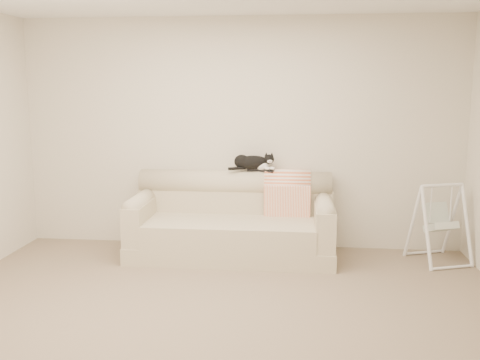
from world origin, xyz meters
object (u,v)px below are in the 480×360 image
at_px(sofa, 232,223).
at_px(remote_b, 266,171).
at_px(remote_a, 255,170).
at_px(baby_swing, 439,223).
at_px(tuxedo_cat, 253,162).

height_order(sofa, remote_b, remote_b).
distance_m(remote_a, baby_swing, 2.04).
distance_m(sofa, tuxedo_cat, 0.72).
height_order(sofa, remote_a, remote_a).
bearing_deg(remote_a, sofa, -132.62).
relative_size(sofa, remote_a, 11.96).
bearing_deg(remote_b, sofa, -149.79).
bearing_deg(sofa, baby_swing, -0.22).
xyz_separation_m(tuxedo_cat, baby_swing, (1.99, -0.25, -0.58)).
xyz_separation_m(sofa, remote_a, (0.23, 0.25, 0.56)).
height_order(sofa, tuxedo_cat, tuxedo_cat).
bearing_deg(remote_a, tuxedo_cat, -171.97).
xyz_separation_m(sofa, baby_swing, (2.19, -0.01, 0.07)).
bearing_deg(remote_b, baby_swing, -6.75).
bearing_deg(tuxedo_cat, sofa, -129.81).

